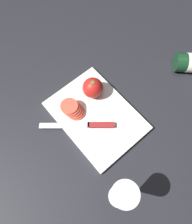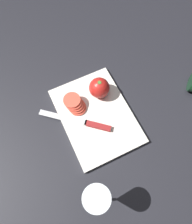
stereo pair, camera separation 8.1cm
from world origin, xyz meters
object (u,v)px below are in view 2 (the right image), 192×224
knife (90,124)px  tomato_slice_stack_near (75,104)px  wine_glass (97,199)px  whole_tomato (99,88)px

knife → tomato_slice_stack_near: bearing=-38.4°
knife → tomato_slice_stack_near: (-0.09, -0.02, 0.01)m
wine_glass → knife: bearing=159.9°
wine_glass → whole_tomato: wine_glass is taller
whole_tomato → knife: whole_tomato is taller
knife → wine_glass: bearing=110.3°
whole_tomato → wine_glass: bearing=-27.2°
tomato_slice_stack_near → wine_glass: bearing=-12.0°
knife → tomato_slice_stack_near: 0.10m
tomato_slice_stack_near → whole_tomato: bearing=96.5°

